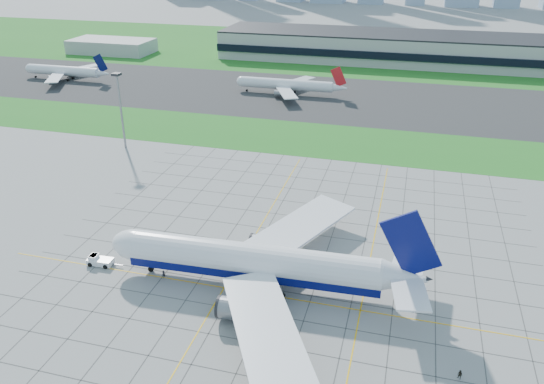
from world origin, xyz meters
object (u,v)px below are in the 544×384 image
object	(u,v)px
distant_jet_0	(65,71)
pushback_tug	(99,261)
crew_near	(164,274)
distant_jet_1	(287,84)
light_mast	(120,101)
airliner	(256,262)
crew_far	(460,375)

from	to	relation	value
distant_jet_0	pushback_tug	bearing A→B (deg)	-53.24
crew_near	distant_jet_1	bearing A→B (deg)	47.73
distant_jet_1	light_mast	bearing A→B (deg)	-114.94
distant_jet_0	light_mast	bearing A→B (deg)	-45.27
distant_jet_0	airliner	bearing A→B (deg)	-44.84
airliner	crew_far	bearing A→B (deg)	-24.22
distant_jet_1	distant_jet_0	bearing A→B (deg)	-178.46
pushback_tug	distant_jet_0	world-z (taller)	distant_jet_0
airliner	pushback_tug	size ratio (longest dim) A/B	8.37
pushback_tug	light_mast	bearing A→B (deg)	112.41
light_mast	distant_jet_0	xyz separation A→B (m)	(-76.67, 77.39, -11.69)
crew_near	distant_jet_1	xyz separation A→B (m)	(-9.04, 147.43, 3.61)
pushback_tug	crew_far	world-z (taller)	pushback_tug
pushback_tug	distant_jet_0	xyz separation A→B (m)	(-107.18, 143.49, 3.48)
light_mast	distant_jet_1	world-z (taller)	light_mast
crew_near	distant_jet_0	world-z (taller)	distant_jet_0
pushback_tug	crew_near	xyz separation A→B (m)	(15.94, -0.87, -0.12)
airliner	crew_near	xyz separation A→B (m)	(-19.67, -2.38, -4.93)
crew_far	distant_jet_0	distance (m)	241.20
distant_jet_1	pushback_tug	bearing A→B (deg)	-92.70
airliner	distant_jet_0	size ratio (longest dim) A/B	1.53
light_mast	distant_jet_1	bearing A→B (deg)	65.06
crew_far	distant_jet_1	size ratio (longest dim) A/B	0.04
crew_near	distant_jet_1	size ratio (longest dim) A/B	0.04
light_mast	airliner	distance (m)	93.01
light_mast	distant_jet_0	distance (m)	109.56
pushback_tug	distant_jet_1	distance (m)	146.77
pushback_tug	distant_jet_1	bearing A→B (deg)	84.94
light_mast	pushback_tug	bearing A→B (deg)	-65.23
light_mast	crew_near	size ratio (longest dim) A/B	14.51
light_mast	distant_jet_1	distance (m)	89.50
crew_far	distant_jet_1	distance (m)	174.83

